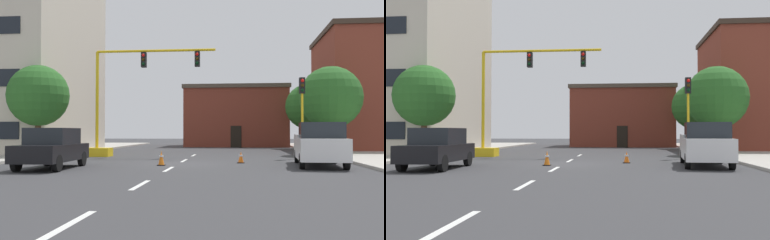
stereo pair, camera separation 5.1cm
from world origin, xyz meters
TOP-DOWN VIEW (x-y plane):
  - ground_plane at (0.00, 0.00)m, footprint 160.00×160.00m
  - sidewalk_left at (-11.53, 8.00)m, footprint 6.00×56.00m
  - sidewalk_right at (11.53, 8.00)m, footprint 6.00×56.00m
  - lane_stripe_seg_0 at (0.00, -14.00)m, footprint 0.16×2.40m
  - lane_stripe_seg_1 at (0.00, -8.50)m, footprint 0.16×2.40m
  - lane_stripe_seg_2 at (0.00, -3.00)m, footprint 0.16×2.40m
  - lane_stripe_seg_3 at (0.00, 2.50)m, footprint 0.16×2.40m
  - lane_stripe_seg_4 at (0.00, 8.00)m, footprint 0.16×2.40m
  - building_brick_center at (2.85, 27.65)m, footprint 11.10×8.95m
  - traffic_signal_gantry at (-5.00, 6.08)m, footprint 8.53×1.20m
  - traffic_light_pole_right at (6.75, 5.10)m, footprint 0.32×0.47m
  - tree_right_mid at (9.23, 9.08)m, footprint 4.21×4.21m
  - tree_left_near at (-9.14, 4.23)m, footprint 3.72×3.72m
  - tree_right_far at (9.61, 20.75)m, footprint 4.25×4.25m
  - pickup_truck_white at (6.63, -0.74)m, footprint 2.43×5.54m
  - sedan_black_near_left at (-5.03, -3.18)m, footprint 1.98×4.55m
  - traffic_cone_roadside_a at (3.07, 0.96)m, footprint 0.36×0.36m
  - traffic_cone_roadside_b at (-0.64, -1.07)m, footprint 0.36×0.36m

SIDE VIEW (x-z plane):
  - ground_plane at x=0.00m, z-range 0.00..0.00m
  - lane_stripe_seg_0 at x=0.00m, z-range 0.00..0.01m
  - lane_stripe_seg_1 at x=0.00m, z-range 0.00..0.01m
  - lane_stripe_seg_2 at x=0.00m, z-range 0.00..0.01m
  - lane_stripe_seg_3 at x=0.00m, z-range 0.00..0.01m
  - lane_stripe_seg_4 at x=0.00m, z-range 0.00..0.01m
  - sidewalk_left at x=-11.53m, z-range 0.00..0.14m
  - sidewalk_right at x=11.53m, z-range 0.00..0.14m
  - traffic_cone_roadside_a at x=3.07m, z-range -0.01..0.59m
  - traffic_cone_roadside_b at x=-0.64m, z-range -0.01..0.68m
  - sedan_black_near_left at x=-5.03m, z-range 0.02..1.76m
  - pickup_truck_white at x=6.63m, z-range -0.02..1.97m
  - traffic_signal_gantry at x=-5.00m, z-range -1.20..5.63m
  - building_brick_center at x=2.85m, z-range 0.01..6.52m
  - traffic_light_pole_right at x=6.75m, z-range 1.13..5.93m
  - tree_left_near at x=-9.14m, z-range 0.95..6.60m
  - tree_right_mid at x=9.23m, z-range 0.90..6.93m
  - tree_right_far at x=9.61m, z-range 0.91..7.01m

